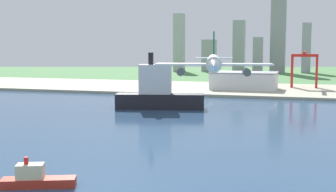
# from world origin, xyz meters

# --- Properties ---
(ground_plane) EXTENTS (2400.00, 2400.00, 0.00)m
(ground_plane) POSITION_xyz_m (0.00, 300.00, 0.00)
(ground_plane) COLOR #4A7D46
(water_bay) EXTENTS (840.00, 360.00, 0.15)m
(water_bay) POSITION_xyz_m (0.00, 240.00, 0.07)
(water_bay) COLOR #2D4C70
(water_bay) RESTS_ON ground
(industrial_pier) EXTENTS (840.00, 140.00, 2.50)m
(industrial_pier) POSITION_xyz_m (0.00, 490.00, 1.25)
(industrial_pier) COLOR #A8A78D
(industrial_pier) RESTS_ON ground
(airplane_landing) EXTENTS (38.48, 46.38, 14.69)m
(airplane_landing) POSITION_xyz_m (10.24, 168.92, 39.16)
(airplane_landing) COLOR silver
(cargo_ship) EXTENTS (63.98, 29.50, 39.78)m
(cargo_ship) POSITION_xyz_m (-63.28, 335.58, 11.43)
(cargo_ship) COLOR black
(cargo_ship) RESTS_ON water_bay
(tugboat_small) EXTENTS (23.71, 14.29, 9.63)m
(tugboat_small) POSITION_xyz_m (-42.25, 147.85, 2.82)
(tugboat_small) COLOR #B22D1E
(tugboat_small) RESTS_ON water_bay
(port_crane_red) EXTENTS (26.30, 46.22, 36.60)m
(port_crane_red) POSITION_xyz_m (33.22, 512.34, 29.35)
(port_crane_red) COLOR red
(port_crane_red) RESTS_ON industrial_pier
(warehouse_main) EXTENTS (63.45, 39.93, 16.77)m
(warehouse_main) POSITION_xyz_m (-22.49, 480.81, 10.91)
(warehouse_main) COLOR white
(warehouse_main) RESTS_ON industrial_pier
(distant_skyline) EXTENTS (228.60, 58.06, 128.79)m
(distant_skyline) POSITION_xyz_m (-57.84, 820.90, 49.55)
(distant_skyline) COLOR #AAADAC
(distant_skyline) RESTS_ON ground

